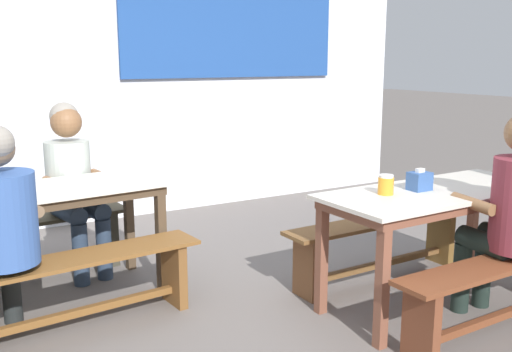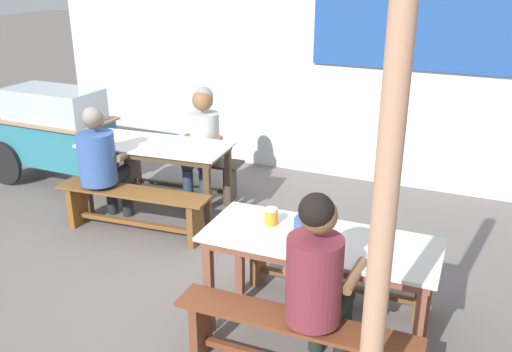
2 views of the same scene
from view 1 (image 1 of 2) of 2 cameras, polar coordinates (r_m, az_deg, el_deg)
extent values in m
plane|color=#6B635E|center=(3.62, 0.04, -14.30)|extent=(40.00, 40.00, 0.00)
cube|color=white|center=(5.86, -14.21, 8.65)|extent=(6.97, 0.12, 2.64)
cube|color=#224B95|center=(6.28, -2.24, 14.31)|extent=(2.48, 0.03, 1.02)
cube|color=silver|center=(3.93, -20.15, -1.31)|extent=(1.56, 0.79, 0.02)
cube|color=#4D3B29|center=(3.93, -20.11, -1.88)|extent=(1.48, 0.72, 0.06)
cube|color=#4D3B29|center=(4.49, -12.36, -4.76)|extent=(0.06, 0.06, 0.68)
cube|color=#4D3B29|center=(4.02, -9.29, -6.57)|extent=(0.06, 0.06, 0.68)
cube|color=silver|center=(3.84, 17.47, -1.45)|extent=(1.60, 0.69, 0.03)
cube|color=brown|center=(3.85, 17.43, -2.07)|extent=(1.52, 0.62, 0.06)
cube|color=brown|center=(4.64, 20.48, -4.71)|extent=(0.06, 0.06, 0.68)
cube|color=brown|center=(3.66, 6.45, -8.33)|extent=(0.06, 0.06, 0.68)
cube|color=brown|center=(3.29, 12.28, -10.88)|extent=(0.06, 0.06, 0.68)
cube|color=#433C2A|center=(4.48, -21.61, -4.12)|extent=(1.47, 0.43, 0.03)
cube|color=#403D31|center=(4.71, -14.25, -5.74)|extent=(0.08, 0.26, 0.42)
cube|color=#433C2A|center=(4.57, -21.30, -8.10)|extent=(1.17, 0.14, 0.04)
cube|color=brown|center=(3.54, -17.57, -7.86)|extent=(1.56, 0.43, 0.02)
cube|color=brown|center=(3.85, -8.06, -9.40)|extent=(0.08, 0.26, 0.42)
cube|color=brown|center=(3.66, -17.26, -12.73)|extent=(1.25, 0.15, 0.04)
cube|color=brown|center=(4.25, 12.09, -4.35)|extent=(1.55, 0.30, 0.03)
cube|color=brown|center=(4.77, 17.68, -5.69)|extent=(0.06, 0.23, 0.42)
cube|color=brown|center=(3.92, 4.95, -8.96)|extent=(0.06, 0.23, 0.42)
cube|color=brown|center=(4.35, 11.91, -8.52)|extent=(1.26, 0.07, 0.04)
cube|color=brown|center=(3.63, 23.21, -7.82)|extent=(1.56, 0.29, 0.03)
cube|color=brown|center=(3.23, 15.90, -14.02)|extent=(0.06, 0.22, 0.42)
cube|color=brown|center=(3.75, 22.81, -12.58)|extent=(1.28, 0.07, 0.04)
cylinder|color=#1D2A25|center=(4.05, 21.37, -8.86)|extent=(0.11, 0.11, 0.45)
cylinder|color=#1D2A25|center=(3.93, 19.54, -9.36)|extent=(0.11, 0.11, 0.45)
cylinder|color=#1D2A25|center=(3.86, 23.38, -5.70)|extent=(0.16, 0.36, 0.13)
cylinder|color=#1D2A25|center=(3.74, 21.54, -6.14)|extent=(0.16, 0.36, 0.13)
cylinder|color=brown|center=(3.62, 20.53, -2.57)|extent=(0.10, 0.31, 0.08)
cylinder|color=#2A3A50|center=(4.29, -16.87, -7.40)|extent=(0.11, 0.11, 0.45)
cylinder|color=#2A3A50|center=(4.36, -14.70, -6.97)|extent=(0.11, 0.11, 0.45)
cylinder|color=#2A3A50|center=(4.36, -17.98, -3.42)|extent=(0.20, 0.39, 0.13)
cylinder|color=#2A3A50|center=(4.43, -15.85, -3.06)|extent=(0.20, 0.39, 0.13)
cylinder|color=#B3BBB2|center=(4.49, -17.96, 0.13)|extent=(0.32, 0.32, 0.50)
sphere|color=brown|center=(4.42, -18.17, 5.05)|extent=(0.22, 0.22, 0.22)
sphere|color=gray|center=(4.44, -18.36, 5.58)|extent=(0.21, 0.21, 0.21)
cylinder|color=brown|center=(4.26, -19.21, -0.75)|extent=(0.12, 0.31, 0.07)
cylinder|color=brown|center=(4.41, -14.86, -0.11)|extent=(0.13, 0.31, 0.09)
cylinder|color=#222727|center=(3.85, -22.95, -10.02)|extent=(0.11, 0.11, 0.45)
cylinder|color=#222727|center=(3.61, -22.60, -6.80)|extent=(0.18, 0.38, 0.13)
cylinder|color=#395CA2|center=(3.37, -23.63, -3.90)|extent=(0.35, 0.35, 0.50)
cylinder|color=brown|center=(3.59, -21.31, -3.06)|extent=(0.11, 0.31, 0.10)
cube|color=#345A9C|center=(3.77, 15.78, -0.50)|extent=(0.13, 0.11, 0.11)
cube|color=white|center=(3.76, 15.83, 0.54)|extent=(0.05, 0.03, 0.02)
cylinder|color=orange|center=(3.61, 12.64, -0.95)|extent=(0.10, 0.10, 0.11)
cylinder|color=white|center=(3.59, 12.69, -0.01)|extent=(0.09, 0.09, 0.02)
camera|label=2|loc=(3.93, 73.48, 17.36)|focal=39.06mm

